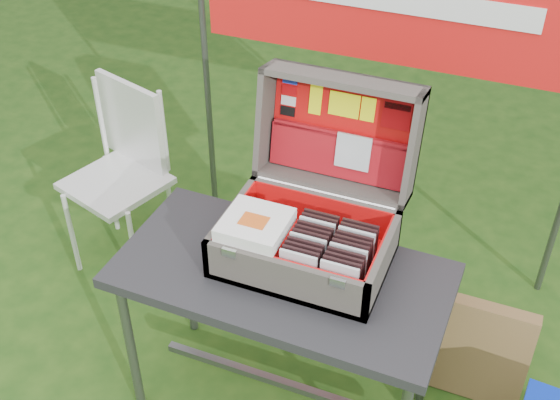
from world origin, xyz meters
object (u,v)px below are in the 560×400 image
at_px(suitcase, 312,189).
at_px(chair, 116,185).
at_px(cardboard_box, 473,349).
at_px(table, 281,342).

bearing_deg(suitcase, chair, 160.49).
bearing_deg(suitcase, cardboard_box, 19.38).
bearing_deg(table, cardboard_box, 29.01).
relative_size(table, chair, 1.30).
relative_size(suitcase, chair, 0.65).
bearing_deg(cardboard_box, chair, 174.74).
relative_size(chair, cardboard_box, 1.97).
xyz_separation_m(suitcase, chair, (-1.09, 0.39, -0.54)).
bearing_deg(cardboard_box, suitcase, -160.16).
distance_m(chair, cardboard_box, 1.73).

